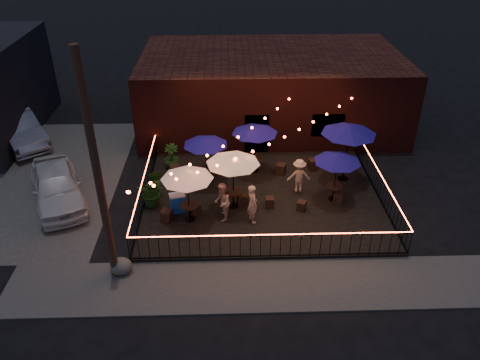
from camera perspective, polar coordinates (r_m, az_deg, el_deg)
The scene contains 38 objects.
ground at distance 18.70m, azimuth 3.13°, elevation -5.73°, with size 110.00×110.00×0.00m, color black.
patio at distance 20.28m, azimuth 2.70°, elevation -2.15°, with size 10.00×8.00×0.15m, color black.
sidewalk at distance 16.23m, azimuth 4.05°, elevation -12.61°, with size 18.00×2.50×0.05m, color #403D3B.
parking_lot at distance 24.35m, azimuth -27.13°, elevation 0.08°, with size 11.00×12.00×0.02m, color #403D3B.
brick_building at distance 26.62m, azimuth 3.74°, elevation 10.97°, with size 14.00×8.00×4.00m.
utility_pole at distance 14.77m, azimuth -16.92°, elevation 0.39°, with size 0.26×0.26×8.00m, color #3A2217.
fence_front at distance 16.73m, azimuth 3.73°, elevation -8.06°, with size 10.00×0.04×1.04m.
fence_left at distance 20.22m, azimuth -11.54°, elevation -0.96°, with size 0.04×8.00×1.04m.
fence_right at distance 20.94m, azimuth 16.52°, elevation -0.48°, with size 0.04×8.00×1.04m.
festoon_lights at distance 18.72m, azimuth -0.14°, elevation 3.53°, with size 10.02×8.72×1.32m.
cafe_table_0 at distance 17.79m, azimuth -6.49°, elevation 0.53°, with size 2.15×2.15×2.25m.
cafe_table_1 at distance 20.35m, azimuth -4.24°, elevation 4.63°, with size 2.58×2.58×2.17m.
cafe_table_2 at distance 18.45m, azimuth -0.86°, elevation 2.43°, with size 2.52×2.52×2.39m.
cafe_table_3 at distance 21.07m, azimuth 1.83°, elevation 6.08°, with size 2.36×2.36×2.31m.
cafe_table_4 at distance 19.43m, azimuth 11.81°, elevation 2.53°, with size 2.46×2.46×2.14m.
cafe_table_5 at distance 20.82m, azimuth 13.15°, elevation 5.89°, with size 2.45×2.45×2.67m.
bistro_chair_0 at distance 18.86m, azimuth -8.95°, elevation -4.31°, with size 0.40×0.40×0.47m, color black.
bistro_chair_1 at distance 19.11m, azimuth -5.45°, elevation -3.56°, with size 0.37×0.37×0.44m, color black.
bistro_chair_2 at distance 21.77m, azimuth -7.93°, elevation 1.15°, with size 0.44×0.44×0.52m, color black.
bistro_chair_3 at distance 21.66m, azimuth -3.39°, elevation 1.08°, with size 0.34×0.34×0.41m, color black.
bistro_chair_4 at distance 19.54m, azimuth 0.29°, elevation -2.43°, with size 0.41×0.41×0.49m, color black.
bistro_chair_5 at distance 19.51m, azimuth 3.63°, elevation -2.69°, with size 0.35×0.35×0.42m, color black.
bistro_chair_6 at distance 21.87m, azimuth 1.25°, elevation 1.58°, with size 0.42×0.42×0.50m, color black.
bistro_chair_7 at distance 21.80m, azimuth 4.98°, elevation 1.36°, with size 0.42×0.42×0.49m, color black.
bistro_chair_8 at distance 19.42m, azimuth 7.51°, elevation -3.12°, with size 0.34×0.34×0.40m, color black.
bistro_chair_9 at distance 20.08m, azimuth 11.82°, elevation -2.26°, with size 0.37×0.37×0.43m, color black.
bistro_chair_10 at distance 22.36m, azimuth 8.91°, elevation 1.91°, with size 0.42×0.42×0.50m, color black.
bistro_chair_11 at distance 22.70m, azimuth 12.95°, elevation 1.83°, with size 0.36×0.36×0.43m, color black.
patron_a at distance 18.27m, azimuth 1.51°, elevation -2.90°, with size 0.61×0.40×1.66m, color #DAA691.
patron_b at distance 18.39m, azimuth -2.19°, elevation -2.70°, with size 0.79×0.62×1.64m, color #D9B48D.
patron_c at distance 20.33m, azimuth 7.19°, elevation 0.52°, with size 1.00×0.57×1.54m, color beige.
potted_shrub_a at distance 19.66m, azimuth -10.64°, elevation -1.50°, with size 1.12×0.97×1.25m, color #15400F.
potted_shrub_b at distance 20.32m, azimuth -10.35°, elevation -0.23°, with size 0.70×0.57×1.28m, color #0F370B.
potted_shrub_c at distance 22.24m, azimuth -8.35°, elevation 2.84°, with size 0.68×0.68×1.22m, color #10390B.
cooler at distance 19.22m, azimuth -7.62°, elevation -2.78°, with size 0.71×0.59×0.82m.
boulder at distance 16.92m, azimuth -14.32°, elevation -10.14°, with size 0.83×0.71×0.65m, color #4D4C48.
car_white at distance 21.12m, azimuth -21.45°, elevation -0.70°, with size 1.91×4.76×1.62m, color white.
car_silver at distance 27.16m, azimuth -25.49°, elevation 5.68°, with size 1.79×5.15×1.70m, color gray.
Camera 1 is at (-1.48, -14.83, 11.29)m, focal length 35.00 mm.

